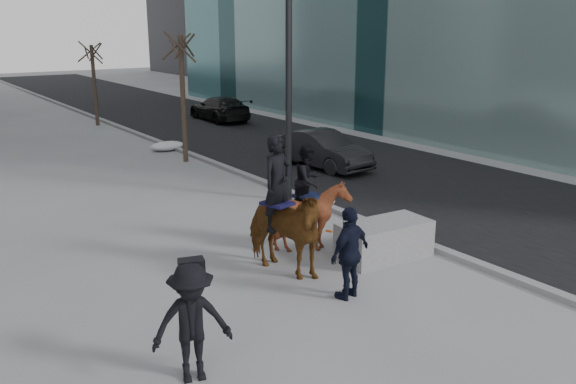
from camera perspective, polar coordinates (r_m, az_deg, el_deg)
ground at (r=12.38m, az=3.19°, el=-7.93°), size 120.00×120.00×0.00m
road at (r=24.07m, az=1.77°, el=3.69°), size 8.00×90.00×0.01m
curb at (r=21.97m, az=-6.66°, el=2.60°), size 0.25×90.00×0.12m
planter at (r=13.37m, az=8.99°, el=-4.44°), size 2.06×1.12×0.80m
car_near at (r=21.49m, az=3.22°, el=4.00°), size 1.70×4.04×1.30m
car_far at (r=32.37m, az=-6.43°, el=7.79°), size 1.94×4.48×1.28m
tree_near at (r=22.45m, az=-9.82°, el=9.14°), size 1.20×1.20×5.05m
tree_far at (r=31.92m, az=-17.68°, el=9.84°), size 1.20×1.20×4.36m
mounted_left at (r=12.18m, az=-0.65°, el=-3.02°), size 1.48×2.35×2.82m
mounted_right at (r=13.54m, az=2.17°, el=-1.54°), size 1.69×1.78×2.38m
feeder at (r=11.22m, az=5.80°, el=-5.69°), size 1.10×0.97×1.75m
camera_crew at (r=8.80m, az=-8.99°, el=-11.97°), size 1.27×0.94×1.75m
lamppost at (r=16.90m, az=0.00°, el=15.75°), size 0.25×0.80×9.09m
snow_piles at (r=21.08m, az=-6.30°, el=2.38°), size 1.41×10.64×0.36m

